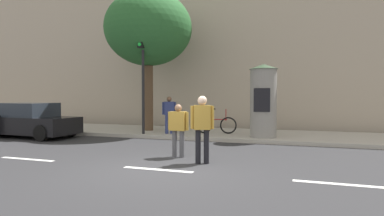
{
  "coord_description": "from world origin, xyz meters",
  "views": [
    {
      "loc": [
        3.24,
        -7.0,
        1.77
      ],
      "look_at": [
        0.2,
        2.0,
        1.42
      ],
      "focal_mm": 30.11,
      "sensor_mm": 36.0,
      "label": 1
    }
  ],
  "objects_px": {
    "parked_car_blue": "(29,121)",
    "pedestrian_in_red_top": "(202,123)",
    "street_tree": "(148,29)",
    "traffic_light": "(142,65)",
    "poster_column": "(263,100)",
    "pedestrian_near_pole": "(169,112)",
    "pedestrian_in_dark_shirt": "(178,126)",
    "bicycle_leaning": "(216,124)"
  },
  "relations": [
    {
      "from": "parked_car_blue",
      "to": "pedestrian_in_red_top",
      "type": "bearing_deg",
      "value": -18.1
    },
    {
      "from": "pedestrian_in_red_top",
      "to": "parked_car_blue",
      "type": "xyz_separation_m",
      "value": [
        -8.66,
        2.83,
        -0.36
      ]
    },
    {
      "from": "street_tree",
      "to": "parked_car_blue",
      "type": "relative_size",
      "value": 1.52
    },
    {
      "from": "traffic_light",
      "to": "poster_column",
      "type": "bearing_deg",
      "value": 7.25
    },
    {
      "from": "pedestrian_near_pole",
      "to": "poster_column",
      "type": "bearing_deg",
      "value": 1.31
    },
    {
      "from": "poster_column",
      "to": "pedestrian_in_red_top",
      "type": "bearing_deg",
      "value": -102.17
    },
    {
      "from": "pedestrian_near_pole",
      "to": "pedestrian_in_red_top",
      "type": "bearing_deg",
      "value": -58.37
    },
    {
      "from": "pedestrian_near_pole",
      "to": "parked_car_blue",
      "type": "bearing_deg",
      "value": -161.43
    },
    {
      "from": "parked_car_blue",
      "to": "street_tree",
      "type": "bearing_deg",
      "value": 33.54
    },
    {
      "from": "street_tree",
      "to": "traffic_light",
      "type": "bearing_deg",
      "value": -74.23
    },
    {
      "from": "traffic_light",
      "to": "pedestrian_near_pole",
      "type": "relative_size",
      "value": 2.74
    },
    {
      "from": "traffic_light",
      "to": "pedestrian_in_dark_shirt",
      "type": "distance_m",
      "value": 5.19
    },
    {
      "from": "street_tree",
      "to": "pedestrian_in_red_top",
      "type": "xyz_separation_m",
      "value": [
        4.36,
        -5.68,
        -3.84
      ]
    },
    {
      "from": "poster_column",
      "to": "pedestrian_in_dark_shirt",
      "type": "bearing_deg",
      "value": -114.82
    },
    {
      "from": "pedestrian_in_dark_shirt",
      "to": "parked_car_blue",
      "type": "xyz_separation_m",
      "value": [
        -7.75,
        2.21,
        -0.19
      ]
    },
    {
      "from": "traffic_light",
      "to": "pedestrian_in_dark_shirt",
      "type": "height_order",
      "value": "traffic_light"
    },
    {
      "from": "pedestrian_near_pole",
      "to": "street_tree",
      "type": "bearing_deg",
      "value": 147.05
    },
    {
      "from": "traffic_light",
      "to": "street_tree",
      "type": "relative_size",
      "value": 0.67
    },
    {
      "from": "pedestrian_in_dark_shirt",
      "to": "bicycle_leaning",
      "type": "xyz_separation_m",
      "value": [
        -0.11,
        4.84,
        -0.36
      ]
    },
    {
      "from": "pedestrian_in_red_top",
      "to": "bicycle_leaning",
      "type": "bearing_deg",
      "value": 100.6
    },
    {
      "from": "street_tree",
      "to": "parked_car_blue",
      "type": "height_order",
      "value": "street_tree"
    },
    {
      "from": "pedestrian_in_red_top",
      "to": "bicycle_leaning",
      "type": "height_order",
      "value": "pedestrian_in_red_top"
    },
    {
      "from": "street_tree",
      "to": "pedestrian_near_pole",
      "type": "xyz_separation_m",
      "value": [
        1.43,
        -0.93,
        -3.82
      ]
    },
    {
      "from": "traffic_light",
      "to": "bicycle_leaning",
      "type": "distance_m",
      "value": 4.08
    },
    {
      "from": "street_tree",
      "to": "parked_car_blue",
      "type": "distance_m",
      "value": 6.65
    },
    {
      "from": "street_tree",
      "to": "bicycle_leaning",
      "type": "distance_m",
      "value": 5.5
    },
    {
      "from": "pedestrian_in_dark_shirt",
      "to": "pedestrian_in_red_top",
      "type": "bearing_deg",
      "value": -34.08
    },
    {
      "from": "poster_column",
      "to": "pedestrian_in_red_top",
      "type": "height_order",
      "value": "poster_column"
    },
    {
      "from": "bicycle_leaning",
      "to": "poster_column",
      "type": "bearing_deg",
      "value": -16.55
    },
    {
      "from": "pedestrian_near_pole",
      "to": "parked_car_blue",
      "type": "height_order",
      "value": "pedestrian_near_pole"
    },
    {
      "from": "pedestrian_near_pole",
      "to": "parked_car_blue",
      "type": "distance_m",
      "value": 6.06
    },
    {
      "from": "pedestrian_in_red_top",
      "to": "bicycle_leaning",
      "type": "xyz_separation_m",
      "value": [
        -1.02,
        5.46,
        -0.53
      ]
    },
    {
      "from": "bicycle_leaning",
      "to": "parked_car_blue",
      "type": "xyz_separation_m",
      "value": [
        -7.64,
        -2.63,
        0.17
      ]
    },
    {
      "from": "traffic_light",
      "to": "poster_column",
      "type": "height_order",
      "value": "traffic_light"
    },
    {
      "from": "traffic_light",
      "to": "pedestrian_in_red_top",
      "type": "bearing_deg",
      "value": -46.9
    },
    {
      "from": "pedestrian_in_red_top",
      "to": "pedestrian_in_dark_shirt",
      "type": "bearing_deg",
      "value": 145.92
    },
    {
      "from": "street_tree",
      "to": "pedestrian_near_pole",
      "type": "bearing_deg",
      "value": -32.95
    },
    {
      "from": "traffic_light",
      "to": "pedestrian_near_pole",
      "type": "distance_m",
      "value": 2.32
    },
    {
      "from": "traffic_light",
      "to": "poster_column",
      "type": "xyz_separation_m",
      "value": [
        4.99,
        0.63,
        -1.49
      ]
    },
    {
      "from": "street_tree",
      "to": "bicycle_leaning",
      "type": "xyz_separation_m",
      "value": [
        3.34,
        -0.22,
        -4.36
      ]
    },
    {
      "from": "pedestrian_near_pole",
      "to": "traffic_light",
      "type": "bearing_deg",
      "value": -151.81
    },
    {
      "from": "street_tree",
      "to": "pedestrian_in_dark_shirt",
      "type": "xyz_separation_m",
      "value": [
        3.45,
        -5.06,
        -4.0
      ]
    }
  ]
}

